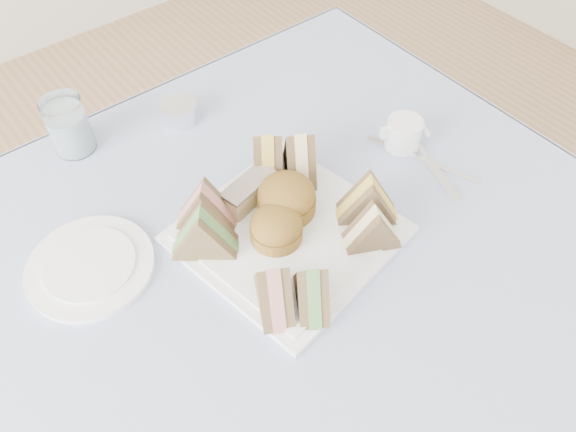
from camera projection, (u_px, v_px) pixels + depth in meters
table at (303, 372)px, 1.12m from camera, size 0.90×0.90×0.74m
tablecloth at (308, 266)px, 0.83m from camera, size 1.02×1.02×0.01m
serving_plate at (288, 234)px, 0.86m from camera, size 0.33×0.33×0.01m
sandwich_fl_a at (274, 286)px, 0.74m from camera, size 0.08×0.10×0.08m
sandwich_fl_b at (312, 286)px, 0.75m from camera, size 0.08×0.10×0.08m
sandwich_fr_a at (369, 198)px, 0.84m from camera, size 0.10×0.09×0.08m
sandwich_fr_b at (373, 226)px, 0.81m from camera, size 0.10×0.07×0.08m
sandwich_bl_a at (203, 231)px, 0.80m from camera, size 0.10×0.10×0.09m
sandwich_bl_b at (205, 205)px, 0.83m from camera, size 0.10×0.10×0.08m
sandwich_br_a at (300, 155)px, 0.90m from camera, size 0.09×0.11×0.09m
sandwich_br_b at (268, 155)px, 0.90m from camera, size 0.10×0.11×0.09m
scone_left at (276, 227)px, 0.83m from camera, size 0.08×0.08×0.05m
scone_right at (287, 197)px, 0.86m from camera, size 0.12×0.12×0.06m
pastry_slice at (249, 192)px, 0.88m from camera, size 0.10×0.06×0.04m
side_plate at (90, 266)px, 0.82m from camera, size 0.24×0.24×0.01m
water_glass at (68, 126)px, 0.95m from camera, size 0.07×0.07×0.10m
tea_strainer at (180, 114)px, 1.02m from camera, size 0.08×0.08×0.04m
knife at (425, 157)px, 0.97m from camera, size 0.08×0.21×0.00m
fork at (431, 163)px, 0.96m from camera, size 0.07×0.17×0.00m
creamer_jug at (403, 133)px, 0.97m from camera, size 0.08×0.08×0.05m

